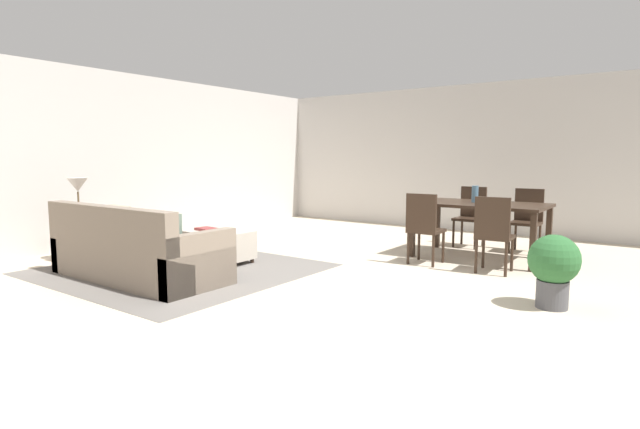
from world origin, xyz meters
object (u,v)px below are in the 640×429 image
ottoman_table (214,244)px  table_lamp (78,187)px  book_on_ottoman (206,229)px  vase_centerpiece (475,194)px  side_table (80,227)px  potted_plant (554,266)px  dining_chair_near_left (424,225)px  couch (135,253)px  dining_chair_far_right (527,216)px  dining_table (480,209)px  dining_chair_far_left (471,213)px  dining_chair_near_right (494,230)px

ottoman_table → table_lamp: table_lamp is taller
ottoman_table → book_on_ottoman: bearing=-151.0°
table_lamp → vase_centerpiece: (4.09, 3.36, -0.12)m
side_table → potted_plant: potted_plant is taller
dining_chair_near_left → book_on_ottoman: (-2.40, -1.51, -0.08)m
couch → potted_plant: size_ratio=3.24×
dining_chair_near_left → dining_chair_far_right: (0.85, 1.69, 0.00)m
dining_table → dining_chair_far_left: (-0.42, 0.85, -0.16)m
dining_table → vase_centerpiece: vase_centerpiece is taller
dining_table → potted_plant: size_ratio=2.50×
side_table → book_on_ottoman: size_ratio=2.25×
dining_table → book_on_ottoman: bearing=-140.4°
dining_chair_near_right → table_lamp: bearing=-151.5°
ottoman_table → table_lamp: size_ratio=1.94×
dining_chair_far_left → book_on_ottoman: bearing=-127.2°
vase_centerpiece → dining_chair_near_left: bearing=-112.1°
dining_chair_far_right → potted_plant: bearing=-72.0°
ottoman_table → side_table: size_ratio=1.74×
ottoman_table → dining_chair_far_left: (2.34, 3.15, 0.28)m
couch → potted_plant: bearing=21.3°
ottoman_table → potted_plant: bearing=6.1°
vase_centerpiece → book_on_ottoman: 3.67m
dining_chair_near_left → vase_centerpiece: 1.01m
book_on_ottoman → vase_centerpiece: bearing=40.9°
ottoman_table → table_lamp: bearing=-144.2°
dining_chair_near_left → dining_chair_far_left: size_ratio=1.00×
side_table → dining_table: (4.18, 3.33, 0.21)m
dining_chair_far_right → potted_plant: (0.89, -2.72, -0.12)m
dining_chair_near_left → potted_plant: 2.03m
dining_chair_far_left → dining_chair_far_right: 0.82m
book_on_ottoman → potted_plant: 4.17m
table_lamp → dining_chair_far_left: (3.77, 4.18, -0.48)m
couch → vase_centerpiece: 4.45m
couch → dining_table: size_ratio=1.30×
dining_table → dining_chair_near_right: size_ratio=1.85×
dining_chair_far_left → potted_plant: bearing=-57.8°
dining_chair_far_right → book_on_ottoman: bearing=-135.5°
couch → table_lamp: (-1.40, 0.13, 0.70)m
dining_chair_near_left → dining_chair_far_left: bearing=89.0°
dining_chair_near_left → vase_centerpiece: (0.35, 0.87, 0.36)m
couch → dining_chair_near_right: (3.21, 2.63, 0.22)m
dining_chair_near_right → book_on_ottoman: bearing=-155.0°
side_table → dining_chair_far_right: size_ratio=0.64×
dining_table → book_on_ottoman: dining_table is taller
ottoman_table → vase_centerpiece: size_ratio=4.42×
ottoman_table → vase_centerpiece: vase_centerpiece is taller
couch → side_table: bearing=174.7°
dining_chair_near_left → dining_chair_far_left: same height
ottoman_table → table_lamp: 1.91m
dining_chair_near_left → potted_plant: bearing=-30.7°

